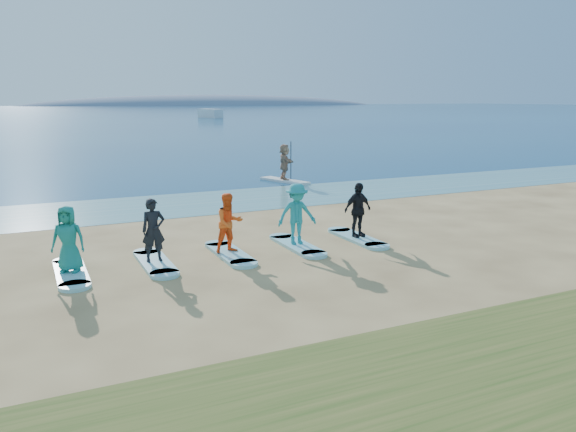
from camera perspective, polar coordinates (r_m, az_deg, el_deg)
name	(u,v)px	position (r m, az deg, el deg)	size (l,w,h in m)	color
ground	(280,285)	(12.61, -0.86, -7.07)	(600.00, 600.00, 0.00)	tan
shallow_water	(168,205)	(22.30, -12.09, 1.08)	(600.00, 600.00, 0.00)	teal
ocean	(39,113)	(170.98, -23.95, 9.55)	(600.00, 600.00, 0.00)	navy
island_ridge	(213,105)	(326.55, -7.58, 11.10)	(220.00, 56.00, 18.00)	slate
paddleboard	(285,181)	(27.96, -0.36, 3.61)	(0.70, 3.00, 0.12)	silver
paddleboarder	(284,162)	(27.84, -0.36, 5.52)	(1.63, 0.52, 1.76)	tan
boat_offshore_b	(210,118)	(119.09, -7.90, 9.84)	(2.26, 6.05, 1.84)	silver
surfboard_0	(71,273)	(14.28, -21.19, -5.41)	(0.70, 2.20, 0.09)	#8DD3DB
student_0	(68,239)	(14.07, -21.44, -2.18)	(0.77, 0.50, 1.57)	#1A8174
surfboard_1	(155,263)	(14.53, -13.35, -4.63)	(0.70, 2.20, 0.09)	#8DD3DB
student_1	(153,230)	(14.32, -13.51, -1.41)	(0.58, 0.38, 1.59)	black
surfboard_2	(230,253)	(15.03, -5.93, -3.81)	(0.70, 2.20, 0.09)	#8DD3DB
student_2	(229,223)	(14.83, -6.00, -0.70)	(0.77, 0.60, 1.58)	#FF5D1A
surfboard_3	(297,245)	(15.77, 0.90, -2.99)	(0.70, 2.20, 0.09)	#8DD3DB
student_3	(297,214)	(15.56, 0.91, 0.21)	(1.10, 0.63, 1.71)	teal
surfboard_4	(357,238)	(16.71, 7.02, -2.22)	(0.70, 2.20, 0.09)	#8DD3DB
student_4	(358,210)	(16.53, 7.10, 0.63)	(0.94, 0.39, 1.60)	black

